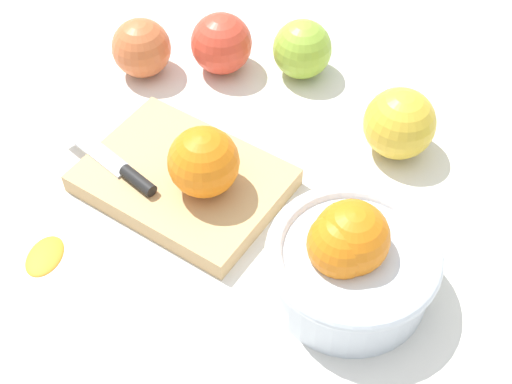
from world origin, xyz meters
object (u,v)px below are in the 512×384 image
object	(u,v)px
orange_on_board	(204,162)
apple_front_left_2	(399,123)
bowl	(350,260)
cutting_board	(184,180)
apple_front_right_3	(302,49)
knife	(118,166)
apple_front_right_2	(141,48)
apple_front_right	(221,44)

from	to	relation	value
orange_on_board	apple_front_left_2	size ratio (longest dim) A/B	0.92
bowl	cutting_board	bearing A→B (deg)	-9.37
bowl	apple_front_right_3	bearing A→B (deg)	-56.20
knife	apple_front_right_2	bearing A→B (deg)	-63.29
cutting_board	apple_front_right	bearing A→B (deg)	-71.52
knife	apple_front_right_3	bearing A→B (deg)	-109.07
orange_on_board	apple_front_left_2	bearing A→B (deg)	-131.67
orange_on_board	apple_front_right	size ratio (longest dim) A/B	0.97
cutting_board	apple_front_right_2	world-z (taller)	apple_front_right_2
apple_front_right_3	apple_front_left_2	distance (m)	0.17
cutting_board	apple_front_left_2	world-z (taller)	apple_front_left_2
bowl	orange_on_board	distance (m)	0.18
knife	apple_front_right	xyz separation A→B (m)	(0.00, -0.22, 0.01)
bowl	orange_on_board	world-z (taller)	bowl
apple_front_right_3	knife	bearing A→B (deg)	70.93
apple_front_left_2	knife	bearing A→B (deg)	38.15
bowl	apple_front_right	world-z (taller)	bowl
cutting_board	apple_front_right_3	distance (m)	0.24
bowl	apple_front_right	distance (m)	0.36
orange_on_board	apple_front_right_2	distance (m)	0.23
apple_front_right	orange_on_board	bearing A→B (deg)	115.82
apple_front_left_2	apple_front_right	bearing A→B (deg)	-7.10
cutting_board	orange_on_board	distance (m)	0.06
orange_on_board	apple_front_left_2	xyz separation A→B (m)	(-0.15, -0.17, -0.02)
orange_on_board	knife	size ratio (longest dim) A/B	0.48
apple_front_right	knife	bearing A→B (deg)	90.42
bowl	apple_front_right_2	distance (m)	0.40
bowl	orange_on_board	bearing A→B (deg)	-9.72
bowl	knife	world-z (taller)	bowl
apple_front_right_3	apple_front_left_2	world-z (taller)	apple_front_left_2
knife	orange_on_board	bearing A→B (deg)	-165.93
apple_front_right	apple_front_right_3	world-z (taller)	apple_front_right
orange_on_board	apple_front_right_3	distance (m)	0.24
apple_front_right_2	apple_front_left_2	size ratio (longest dim) A/B	0.91
orange_on_board	cutting_board	bearing A→B (deg)	-7.41
apple_front_left_2	bowl	bearing A→B (deg)	97.53
orange_on_board	apple_front_left_2	world-z (taller)	orange_on_board
apple_front_right	apple_front_right_2	distance (m)	0.10
cutting_board	knife	world-z (taller)	knife
bowl	apple_front_left_2	bearing A→B (deg)	-82.47
knife	apple_front_right	bearing A→B (deg)	-89.58
orange_on_board	apple_front_right	world-z (taller)	orange_on_board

